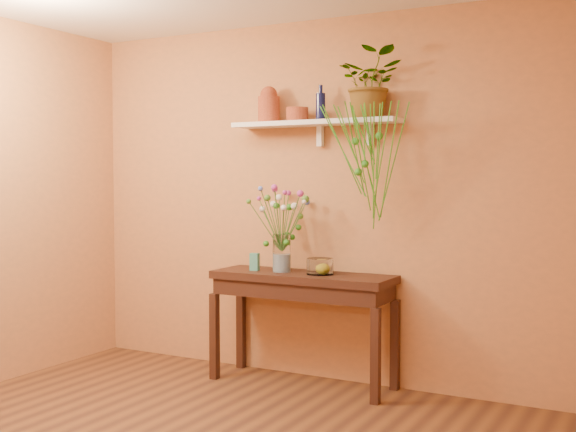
{
  "coord_description": "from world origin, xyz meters",
  "views": [
    {
      "loc": [
        2.42,
        -2.93,
        1.52
      ],
      "look_at": [
        0.0,
        1.55,
        1.25
      ],
      "focal_mm": 45.32,
      "sensor_mm": 36.0,
      "label": 1
    }
  ],
  "objects_px": {
    "terracotta_jug": "(269,105)",
    "blue_bottle": "(321,106)",
    "spider_plant": "(371,84)",
    "bouquet": "(284,211)",
    "sideboard": "(302,289)",
    "glass_vase": "(282,256)",
    "glass_bowl": "(320,267)"
  },
  "relations": [
    {
      "from": "terracotta_jug",
      "to": "blue_bottle",
      "type": "relative_size",
      "value": 1.06
    },
    {
      "from": "spider_plant",
      "to": "bouquet",
      "type": "xyz_separation_m",
      "value": [
        -0.65,
        -0.1,
        -0.91
      ]
    },
    {
      "from": "spider_plant",
      "to": "blue_bottle",
      "type": "bearing_deg",
      "value": 178.36
    },
    {
      "from": "blue_bottle",
      "to": "sideboard",
      "type": "bearing_deg",
      "value": -125.13
    },
    {
      "from": "sideboard",
      "to": "spider_plant",
      "type": "bearing_deg",
      "value": 12.79
    },
    {
      "from": "bouquet",
      "to": "sideboard",
      "type": "bearing_deg",
      "value": -5.11
    },
    {
      "from": "sideboard",
      "to": "glass_vase",
      "type": "distance_m",
      "value": 0.29
    },
    {
      "from": "terracotta_jug",
      "to": "glass_vase",
      "type": "bearing_deg",
      "value": -33.97
    },
    {
      "from": "sideboard",
      "to": "glass_bowl",
      "type": "relative_size",
      "value": 7.03
    },
    {
      "from": "terracotta_jug",
      "to": "glass_bowl",
      "type": "xyz_separation_m",
      "value": [
        0.49,
        -0.11,
        -1.19
      ]
    },
    {
      "from": "blue_bottle",
      "to": "glass_bowl",
      "type": "relative_size",
      "value": 1.34
    },
    {
      "from": "bouquet",
      "to": "glass_bowl",
      "type": "bearing_deg",
      "value": -3.61
    },
    {
      "from": "blue_bottle",
      "to": "spider_plant",
      "type": "distance_m",
      "value": 0.42
    },
    {
      "from": "bouquet",
      "to": "glass_bowl",
      "type": "distance_m",
      "value": 0.5
    },
    {
      "from": "glass_bowl",
      "to": "glass_vase",
      "type": "bearing_deg",
      "value": -179.33
    },
    {
      "from": "bouquet",
      "to": "spider_plant",
      "type": "bearing_deg",
      "value": 8.44
    },
    {
      "from": "sideboard",
      "to": "spider_plant",
      "type": "relative_size",
      "value": 2.79
    },
    {
      "from": "blue_bottle",
      "to": "bouquet",
      "type": "height_order",
      "value": "blue_bottle"
    },
    {
      "from": "spider_plant",
      "to": "bouquet",
      "type": "distance_m",
      "value": 1.12
    },
    {
      "from": "sideboard",
      "to": "glass_bowl",
      "type": "xyz_separation_m",
      "value": [
        0.14,
        -0.0,
        0.17
      ]
    },
    {
      "from": "bouquet",
      "to": "terracotta_jug",
      "type": "bearing_deg",
      "value": 152.56
    },
    {
      "from": "sideboard",
      "to": "bouquet",
      "type": "bearing_deg",
      "value": 174.89
    },
    {
      "from": "terracotta_jug",
      "to": "sideboard",
      "type": "bearing_deg",
      "value": -17.7
    },
    {
      "from": "blue_bottle",
      "to": "bouquet",
      "type": "bearing_deg",
      "value": -156.42
    },
    {
      "from": "sideboard",
      "to": "bouquet",
      "type": "xyz_separation_m",
      "value": [
        -0.16,
        0.01,
        0.57
      ]
    },
    {
      "from": "blue_bottle",
      "to": "spider_plant",
      "type": "bearing_deg",
      "value": -1.64
    },
    {
      "from": "terracotta_jug",
      "to": "glass_bowl",
      "type": "distance_m",
      "value": 1.29
    },
    {
      "from": "glass_vase",
      "to": "glass_bowl",
      "type": "xyz_separation_m",
      "value": [
        0.31,
        0.0,
        -0.06
      ]
    },
    {
      "from": "sideboard",
      "to": "glass_bowl",
      "type": "distance_m",
      "value": 0.23
    },
    {
      "from": "terracotta_jug",
      "to": "glass_bowl",
      "type": "bearing_deg",
      "value": -13.21
    },
    {
      "from": "terracotta_jug",
      "to": "bouquet",
      "type": "xyz_separation_m",
      "value": [
        0.18,
        -0.1,
        -0.8
      ]
    },
    {
      "from": "blue_bottle",
      "to": "spider_plant",
      "type": "height_order",
      "value": "spider_plant"
    }
  ]
}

